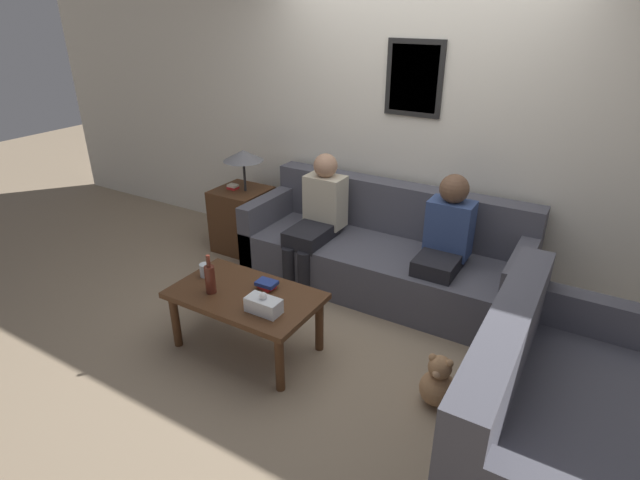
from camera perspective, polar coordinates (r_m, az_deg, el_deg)
The scene contains 13 objects.
ground_plane at distance 4.06m, azimuth 3.91°, elevation -8.24°, with size 16.00×16.00×0.00m, color gray.
wall_back at distance 4.40m, azimuth 10.49°, elevation 12.60°, with size 9.00×0.08×2.60m.
couch_main at distance 4.33m, azimuth 7.23°, elevation -1.64°, with size 2.38×0.88×0.85m.
couch_side at distance 3.01m, azimuth 24.81°, elevation -17.93°, with size 0.88×1.65×0.85m.
coffee_table at distance 3.51m, azimuth -8.51°, elevation -6.91°, with size 1.03×0.60×0.45m.
side_table_with_lamp at distance 4.98m, azimuth -8.82°, elevation 2.95°, with size 0.49×0.48×1.02m.
wine_bottle at distance 3.47m, azimuth -12.45°, elevation -4.32°, with size 0.07×0.07×0.28m.
drinking_glass at distance 3.71m, azimuth -12.98°, elevation -3.37°, with size 0.08×0.08×0.10m.
book_stack at distance 3.50m, azimuth -6.11°, elevation -5.06°, with size 0.14×0.11×0.05m.
tissue_box at distance 3.23m, azimuth -6.46°, elevation -7.38°, with size 0.23×0.12×0.14m.
person_left at distance 4.31m, azimuth -0.27°, elevation 2.84°, with size 0.34×0.64×1.11m.
person_right at distance 3.92m, azimuth 14.01°, elevation -0.16°, with size 0.34×0.57×1.11m.
teddy_bear at distance 3.24m, azimuth 13.33°, elevation -15.64°, with size 0.22×0.22×0.35m.
Camera 1 is at (1.49, -3.04, 2.24)m, focal length 28.00 mm.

